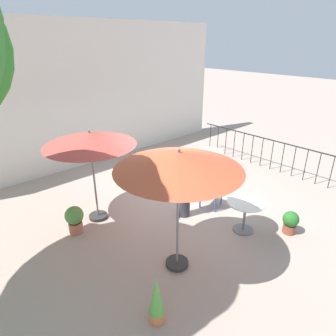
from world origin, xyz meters
The scene contains 15 objects.
ground_plane centered at (0.00, 0.00, 0.00)m, with size 60.00×60.00×0.00m, color #A89487.
villa_facade centered at (0.00, 4.32, 2.30)m, with size 11.23×0.30×4.61m, color silver.
terrace_railing centered at (3.91, 0.00, 0.68)m, with size 0.03×4.88×1.01m.
patio_umbrella_0 centered at (-1.85, 0.92, 2.00)m, with size 2.04×2.04×2.24m.
patio_umbrella_1 centered at (-1.58, -1.57, 2.16)m, with size 2.20×2.20×2.41m.
cafe_table_0 centered at (0.32, -1.77, 0.52)m, with size 0.83×0.83×0.74m.
cafe_table_1 centered at (2.15, 0.78, 0.54)m, with size 0.79×0.79×0.77m.
patio_chair_0 centered at (0.52, 1.34, 0.54)m, with size 0.63×0.64×0.92m.
patio_chair_1 centered at (0.51, -0.61, 0.56)m, with size 0.57×0.56×0.97m.
patio_chair_2 centered at (1.30, 0.52, 0.53)m, with size 0.58×0.56×0.95m.
potted_plant_0 centered at (-2.68, -2.25, 0.43)m, with size 0.25×0.25×0.87m.
potted_plant_1 centered at (1.74, 1.73, 0.30)m, with size 0.32×0.32×0.51m.
potted_plant_2 centered at (1.01, -2.52, 0.29)m, with size 0.35×0.35×0.54m.
potted_plant_3 centered at (-2.52, 0.73, 0.37)m, with size 0.41×0.43×0.66m.
standing_person centered at (-0.22, -0.43, 0.93)m, with size 0.45×0.45×1.78m.
Camera 1 is at (-4.76, -4.78, 4.04)m, focal length 31.72 mm.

